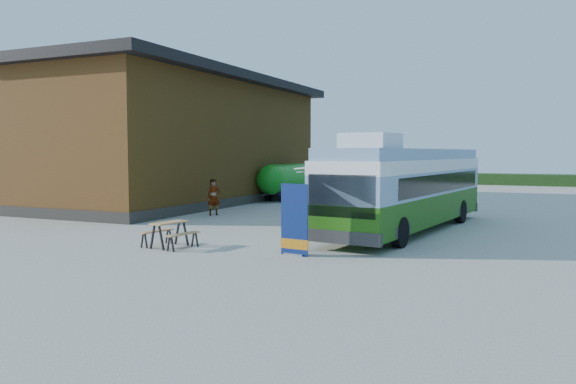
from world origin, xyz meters
The scene contains 10 objects.
ground centered at (0.00, 0.00, 0.00)m, with size 100.00×100.00×0.00m, color #BCB7AD.
barn centered at (-10.50, 10.00, 3.59)m, with size 9.60×21.20×7.50m.
hedge centered at (8.00, 38.00, 0.50)m, with size 40.00×3.00×1.00m, color #264419.
bus centered at (4.42, 2.96, 1.72)m, with size 3.92×11.96×3.61m.
awning centered at (1.93, 3.02, 2.64)m, with size 2.84×4.09×0.50m.
banner centered at (2.56, -3.57, 0.85)m, with size 0.91×0.26×2.09m.
picnic_table centered at (-1.57, -3.93, 0.60)m, with size 1.61×1.48×0.81m.
person_a centered at (-5.16, 4.45, 0.87)m, with size 0.63×0.41×1.73m, color #999999.
person_b centered at (-2.39, 9.91, 0.85)m, with size 0.83×0.65×1.71m, color #999999.
slurry_tanker centered at (-5.58, 13.89, 1.31)m, with size 2.17×6.16×2.28m.
Camera 1 is at (9.05, -18.31, 2.98)m, focal length 35.00 mm.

